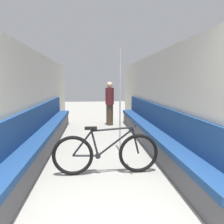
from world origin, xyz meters
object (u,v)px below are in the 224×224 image
object	(u,v)px
bench_seat_row_right	(151,132)
passenger_standing	(110,103)
grab_pole_near	(120,103)
bench_seat_row_left	(44,135)
bicycle	(106,153)

from	to	relation	value
bench_seat_row_right	passenger_standing	size ratio (longest dim) A/B	3.84
bench_seat_row_right	grab_pole_near	distance (m)	1.14
bench_seat_row_left	passenger_standing	world-z (taller)	passenger_standing
bench_seat_row_left	bicycle	bearing A→B (deg)	-46.19
bench_seat_row_left	grab_pole_near	world-z (taller)	grab_pole_near
grab_pole_near	bench_seat_row_left	bearing A→B (deg)	170.93
bench_seat_row_right	grab_pole_near	xyz separation A→B (m)	(-0.81, -0.27, 0.75)
bench_seat_row_left	bicycle	xyz separation A→B (m)	(1.32, -1.38, 0.02)
bicycle	grab_pole_near	xyz separation A→B (m)	(0.39, 1.10, 0.73)
bicycle	passenger_standing	xyz separation A→B (m)	(0.41, 3.89, 0.44)
grab_pole_near	bench_seat_row_right	bearing A→B (deg)	18.67
grab_pole_near	passenger_standing	xyz separation A→B (m)	(0.02, 2.79, -0.29)
bench_seat_row_left	grab_pole_near	bearing A→B (deg)	-9.07
bench_seat_row_left	grab_pole_near	xyz separation A→B (m)	(1.71, -0.27, 0.75)
bicycle	bench_seat_row_right	bearing A→B (deg)	30.72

